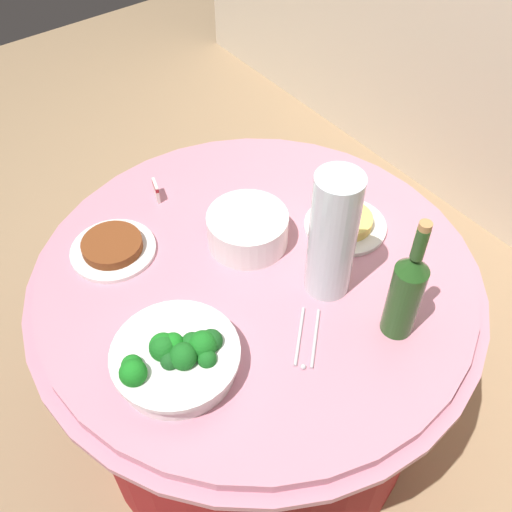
# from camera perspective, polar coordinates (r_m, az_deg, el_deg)

# --- Properties ---
(ground_plane) EXTENTS (6.00, 6.00, 0.00)m
(ground_plane) POSITION_cam_1_polar(r_m,az_deg,el_deg) (2.11, 0.00, -14.69)
(ground_plane) COLOR #9E7F5B
(buffet_table) EXTENTS (1.16, 1.16, 0.74)m
(buffet_table) POSITION_cam_1_polar(r_m,az_deg,el_deg) (1.79, 0.00, -9.04)
(buffet_table) COLOR maroon
(buffet_table) RESTS_ON ground_plane
(broccoli_bowl) EXTENTS (0.28, 0.28, 0.11)m
(broccoli_bowl) POSITION_cam_1_polar(r_m,az_deg,el_deg) (1.30, -7.69, -9.61)
(broccoli_bowl) COLOR white
(broccoli_bowl) RESTS_ON buffet_table
(plate_stack) EXTENTS (0.21, 0.21, 0.09)m
(plate_stack) POSITION_cam_1_polar(r_m,az_deg,el_deg) (1.53, -0.81, 2.60)
(plate_stack) COLOR white
(plate_stack) RESTS_ON buffet_table
(wine_bottle) EXTENTS (0.07, 0.07, 0.34)m
(wine_bottle) POSITION_cam_1_polar(r_m,az_deg,el_deg) (1.32, 14.19, -3.37)
(wine_bottle) COLOR #234F1C
(wine_bottle) RESTS_ON buffet_table
(decorative_fruit_vase) EXTENTS (0.11, 0.11, 0.34)m
(decorative_fruit_vase) POSITION_cam_1_polar(r_m,az_deg,el_deg) (1.36, 7.28, 1.27)
(decorative_fruit_vase) COLOR silver
(decorative_fruit_vase) RESTS_ON buffet_table
(serving_tongs) EXTENTS (0.14, 0.15, 0.01)m
(serving_tongs) POSITION_cam_1_polar(r_m,az_deg,el_deg) (1.36, 4.90, -8.00)
(serving_tongs) COLOR silver
(serving_tongs) RESTS_ON buffet_table
(food_plate_stir_fry) EXTENTS (0.22, 0.22, 0.04)m
(food_plate_stir_fry) POSITION_cam_1_polar(r_m,az_deg,el_deg) (1.57, -13.59, 0.80)
(food_plate_stir_fry) COLOR white
(food_plate_stir_fry) RESTS_ON buffet_table
(food_plate_noodles) EXTENTS (0.22, 0.22, 0.04)m
(food_plate_noodles) POSITION_cam_1_polar(r_m,az_deg,el_deg) (1.61, 8.59, 3.13)
(food_plate_noodles) COLOR white
(food_plate_noodles) RESTS_ON buffet_table
(label_placard_front) EXTENTS (0.05, 0.02, 0.05)m
(label_placard_front) POSITION_cam_1_polar(r_m,az_deg,el_deg) (1.69, -9.58, 6.29)
(label_placard_front) COLOR white
(label_placard_front) RESTS_ON buffet_table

